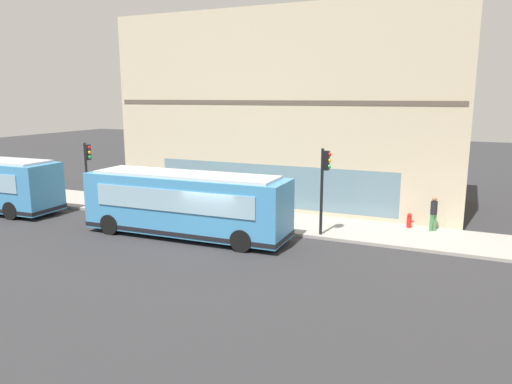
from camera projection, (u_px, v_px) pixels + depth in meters
ground at (216, 244)px, 21.77m from camera, size 120.00×120.00×0.00m
sidewalk_curb at (256, 219)px, 25.84m from camera, size 3.91×40.00×0.15m
building_corner at (296, 111)px, 30.32m from camera, size 8.61×20.48×11.42m
city_bus_nearside at (186, 205)px, 22.73m from camera, size 2.81×10.10×3.07m
traffic_light_near_corner at (325, 175)px, 22.20m from camera, size 0.32×0.49×4.10m
traffic_light_down_block at (87, 162)px, 28.27m from camera, size 0.32×0.49×3.78m
fire_hydrant at (409, 220)px, 23.94m from camera, size 0.35×0.35×0.74m
pedestrian_walking_along_curb at (178, 188)px, 28.86m from camera, size 0.32×0.32×1.77m
pedestrian_near_building_entrance at (434, 211)px, 23.18m from camera, size 0.32×0.32×1.71m
newspaper_vending_box at (141, 203)px, 27.31m from camera, size 0.44×0.42×0.90m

